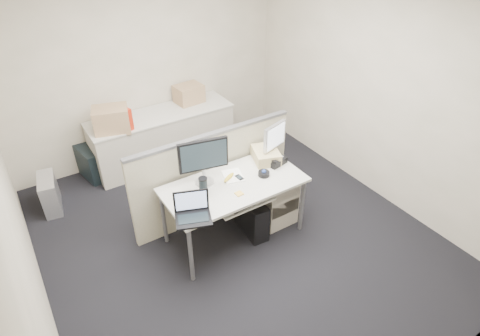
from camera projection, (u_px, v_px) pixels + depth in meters
floor at (234, 235)px, 4.63m from camera, size 4.00×4.50×0.01m
wall_back at (146, 64)px, 5.43m from camera, size 4.00×0.02×2.70m
wall_front at (440, 293)px, 2.30m from camera, size 4.00×0.02×2.70m
wall_left at (5, 203)px, 2.97m from camera, size 0.02×4.50×2.70m
wall_right at (376, 88)px, 4.76m from camera, size 0.02×4.50×2.70m
desk at (234, 189)px, 4.25m from camera, size 1.50×0.75×0.73m
keyboard_tray at (243, 201)px, 4.15m from camera, size 0.62×0.32×0.02m
drawer_pedestal at (272, 194)px, 4.72m from camera, size 0.40×0.55×0.65m
cubicle_partition at (214, 177)px, 4.63m from camera, size 2.00×0.06×1.10m
back_counter at (163, 137)px, 5.77m from camera, size 2.00×0.60×0.72m
monitor_main at (204, 162)px, 4.08m from camera, size 0.55×0.30×0.52m
monitor_small at (274, 142)px, 4.51m from camera, size 0.38×0.27×0.43m
laptop at (193, 210)px, 3.67m from camera, size 0.40×0.35×0.25m
trackball at (264, 174)px, 4.32m from camera, size 0.13×0.13×0.05m
desk_phone at (275, 161)px, 4.52m from camera, size 0.25×0.22×0.07m
paper_stack at (233, 176)px, 4.32m from camera, size 0.26×0.30×0.01m
sticky_pad at (239, 194)px, 4.06m from camera, size 0.08×0.08×0.01m
travel_mug at (203, 186)px, 4.02m from camera, size 0.11×0.11×0.18m
banana at (229, 177)px, 4.27m from camera, size 0.19×0.13×0.04m
cellphone at (239, 178)px, 4.29m from camera, size 0.06×0.11×0.01m
manila_folders at (266, 155)px, 4.56m from camera, size 0.37×0.42×0.13m
keyboard at (249, 199)px, 4.13m from camera, size 0.51×0.20×0.03m
pc_tower_desk at (252, 216)px, 4.55m from camera, size 0.23×0.50×0.45m
pc_tower_spare_dark at (90, 164)px, 5.45m from camera, size 0.27×0.50×0.44m
pc_tower_spare_silver at (50, 194)px, 4.90m from camera, size 0.26×0.49×0.44m
cardboard_box_left at (111, 120)px, 5.08m from camera, size 0.51×0.44×0.33m
cardboard_box_right at (189, 94)px, 5.80m from camera, size 0.41×0.33×0.28m
red_binder at (123, 117)px, 5.16m from camera, size 0.17×0.34×0.31m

